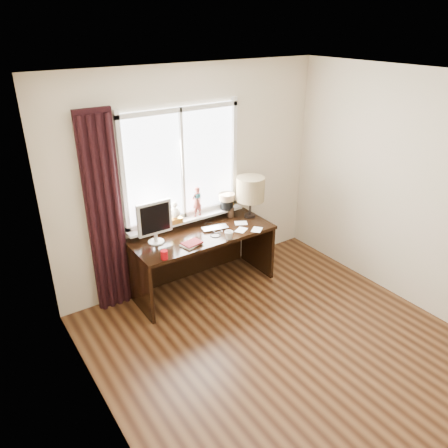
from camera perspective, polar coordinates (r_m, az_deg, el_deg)
floor at (r=4.52m, az=9.86°, el=-17.19°), size 3.50×4.00×0.00m
ceiling at (r=3.38m, az=13.24°, el=17.45°), size 3.50×4.00×0.00m
wall_back at (r=5.24m, az=-4.15°, el=6.02°), size 3.50×0.00×2.60m
wall_left at (r=2.96m, az=-14.21°, el=-11.27°), size 0.00×4.00×2.60m
wall_right at (r=5.08m, az=25.57°, el=2.90°), size 0.00×4.00×2.60m
laptop at (r=5.19m, az=-1.17°, el=-0.53°), size 0.35×0.26×0.02m
mug at (r=4.94m, az=0.62°, el=-1.43°), size 0.14×0.14×0.10m
red_cup at (r=4.59m, az=-7.81°, el=-4.00°), size 0.07×0.07×0.10m
window at (r=5.13m, az=-5.23°, el=5.60°), size 1.52×0.23×1.40m
curtain at (r=4.80m, az=-15.26°, el=0.94°), size 0.38×0.09×2.25m
desk at (r=5.30m, az=-3.33°, el=-3.13°), size 1.70×0.70×0.75m
monitor at (r=4.83m, az=-9.05°, el=0.53°), size 0.40×0.18×0.49m
notebook_stack at (r=4.85m, az=-4.29°, el=-2.56°), size 0.26×0.22×0.03m
brush_holder at (r=5.50m, az=0.85°, el=1.58°), size 0.09×0.09×0.25m
icon_frame at (r=5.59m, az=0.93°, el=2.03°), size 0.10×0.04×0.13m
table_lamp at (r=5.40m, az=3.49°, el=4.53°), size 0.35×0.35×0.52m
loose_papers at (r=5.24m, az=2.93°, el=-0.46°), size 0.34×0.43×0.00m
desk_cables at (r=5.19m, az=-1.25°, el=-0.67°), size 0.34×0.45×0.01m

